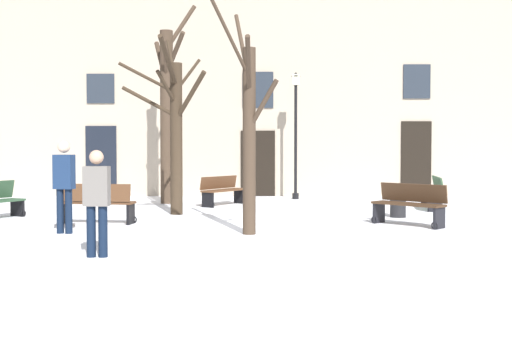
% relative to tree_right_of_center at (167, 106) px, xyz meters
% --- Properties ---
extents(ground_plane, '(33.75, 33.75, 0.00)m').
position_rel_tree_right_of_center_xyz_m(ground_plane, '(2.74, -5.58, -2.98)').
color(ground_plane, white).
extents(building_facade, '(21.09, 0.60, 7.67)m').
position_rel_tree_right_of_center_xyz_m(building_facade, '(2.74, 3.20, 0.91)').
color(building_facade, tan).
rests_on(building_facade, ground).
extents(tree_right_of_center, '(1.46, 1.98, 6.08)m').
position_rel_tree_right_of_center_xyz_m(tree_right_of_center, '(0.00, 0.00, 0.00)').
color(tree_right_of_center, '#423326').
rests_on(tree_right_of_center, ground).
extents(tree_center, '(1.28, 1.99, 4.44)m').
position_rel_tree_right_of_center_xyz_m(tree_center, '(2.61, -6.93, -0.96)').
color(tree_center, '#423326').
rests_on(tree_center, ground).
extents(tree_foreground, '(2.27, 2.82, 4.63)m').
position_rel_tree_right_of_center_xyz_m(tree_foreground, '(0.68, -3.26, -0.75)').
color(tree_foreground, '#382B1E').
rests_on(tree_foreground, ground).
extents(streetlamp, '(0.30, 0.30, 4.21)m').
position_rel_tree_right_of_center_xyz_m(streetlamp, '(4.03, 1.68, -0.42)').
color(streetlamp, black).
rests_on(streetlamp, ground).
extents(litter_bin, '(0.41, 0.41, 0.81)m').
position_rel_tree_right_of_center_xyz_m(litter_bin, '(6.20, -3.87, -2.57)').
color(litter_bin, black).
rests_on(litter_bin, ground).
extents(bench_back_to_back_right, '(1.71, 0.68, 0.90)m').
position_rel_tree_right_of_center_xyz_m(bench_back_to_back_right, '(-0.79, -5.25, -2.51)').
color(bench_back_to_back_right, '#51331E').
rests_on(bench_back_to_back_right, ground).
extents(bench_far_corner, '(1.47, 1.48, 0.91)m').
position_rel_tree_right_of_center_xyz_m(bench_far_corner, '(6.07, -5.51, -2.51)').
color(bench_far_corner, '#3D2819').
rests_on(bench_far_corner, ground).
extents(bench_back_to_back_left, '(0.74, 1.92, 0.91)m').
position_rel_tree_right_of_center_xyz_m(bench_back_to_back_left, '(7.66, -1.73, -2.51)').
color(bench_back_to_back_left, '#2D4C33').
rests_on(bench_back_to_back_left, ground).
extents(bench_by_litter_bin, '(1.33, 1.68, 0.87)m').
position_rel_tree_right_of_center_xyz_m(bench_by_litter_bin, '(1.74, -0.65, -2.53)').
color(bench_by_litter_bin, '#51331E').
rests_on(bench_by_litter_bin, ground).
extents(person_strolling, '(0.41, 0.28, 1.82)m').
position_rel_tree_right_of_center_xyz_m(person_strolling, '(-1.01, -6.83, -1.96)').
color(person_strolling, black).
rests_on(person_strolling, ground).
extents(person_crossing_plaza, '(0.38, 0.22, 1.64)m').
position_rel_tree_right_of_center_xyz_m(person_crossing_plaza, '(0.33, -9.50, -2.08)').
color(person_crossing_plaza, black).
rests_on(person_crossing_plaza, ground).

